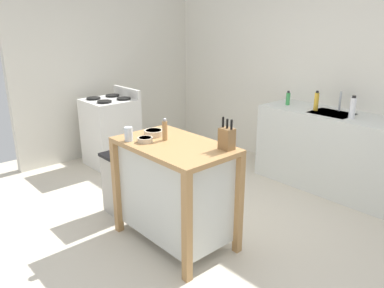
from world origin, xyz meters
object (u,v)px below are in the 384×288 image
(bottle_dish_soap, at_px, (353,108))
(bowl_stoneware_deep, at_px, (154,133))
(bottle_hand_soap, at_px, (316,101))
(knife_block, at_px, (227,138))
(bottle_spray_cleaner, at_px, (288,99))
(bowl_ceramic_small, at_px, (145,140))
(pepper_grinder, at_px, (165,130))
(stove, at_px, (111,132))
(sink_faucet, at_px, (340,101))
(drinking_cup, at_px, (129,134))
(trash_bin, at_px, (122,184))
(kitchen_island, at_px, (175,188))

(bottle_dish_soap, bearing_deg, bowl_stoneware_deep, -113.49)
(bottle_hand_soap, bearing_deg, knife_block, -81.04)
(bottle_hand_soap, relative_size, bottle_spray_cleaner, 1.32)
(bowl_ceramic_small, xyz_separation_m, pepper_grinder, (0.07, 0.16, 0.07))
(knife_block, height_order, bottle_dish_soap, knife_block)
(bottle_spray_cleaner, relative_size, stove, 0.17)
(bottle_dish_soap, bearing_deg, sink_faucet, 137.94)
(bowl_ceramic_small, distance_m, bottle_dish_soap, 2.23)
(bottle_hand_soap, bearing_deg, pepper_grinder, -96.45)
(pepper_grinder, relative_size, bottle_dish_soap, 0.78)
(drinking_cup, relative_size, stove, 0.12)
(bowl_ceramic_small, bearing_deg, bottle_hand_soap, 82.24)
(bottle_hand_soap, distance_m, stove, 2.63)
(pepper_grinder, height_order, trash_bin, pepper_grinder)
(bowl_stoneware_deep, bearing_deg, bowl_ceramic_small, -58.38)
(bowl_stoneware_deep, distance_m, pepper_grinder, 0.18)
(bowl_stoneware_deep, height_order, bottle_spray_cleaner, bottle_spray_cleaner)
(bowl_stoneware_deep, relative_size, bottle_dish_soap, 0.69)
(bowl_stoneware_deep, height_order, bottle_hand_soap, bottle_hand_soap)
(kitchen_island, relative_size, bowl_stoneware_deep, 6.08)
(kitchen_island, xyz_separation_m, sink_faucet, (0.30, 2.18, 0.49))
(trash_bin, relative_size, sink_faucet, 2.86)
(bowl_stoneware_deep, distance_m, drinking_cup, 0.25)
(stove, bearing_deg, kitchen_island, -15.79)
(bowl_ceramic_small, height_order, bottle_spray_cleaner, bottle_spray_cleaner)
(pepper_grinder, relative_size, stove, 0.19)
(bottle_spray_cleaner, bearing_deg, knife_block, -69.76)
(bowl_stoneware_deep, height_order, sink_faucet, sink_faucet)
(knife_block, height_order, bottle_hand_soap, knife_block)
(pepper_grinder, xyz_separation_m, bottle_dish_soap, (0.68, 1.95, 0.00))
(bowl_ceramic_small, bearing_deg, bottle_dish_soap, 70.48)
(bowl_stoneware_deep, xyz_separation_m, pepper_grinder, (0.17, -0.00, 0.06))
(trash_bin, relative_size, stove, 0.62)
(bowl_stoneware_deep, relative_size, sink_faucet, 0.76)
(knife_block, distance_m, pepper_grinder, 0.55)
(bowl_stoneware_deep, xyz_separation_m, bottle_hand_soap, (0.39, 2.00, 0.06))
(sink_faucet, bearing_deg, bowl_ceramic_small, -101.85)
(kitchen_island, relative_size, bowl_ceramic_small, 7.97)
(bottle_spray_cleaner, bearing_deg, sink_faucet, 15.71)
(kitchen_island, height_order, bottle_dish_soap, bottle_dish_soap)
(bowl_ceramic_small, relative_size, drinking_cup, 1.07)
(bottle_dish_soap, height_order, stove, bottle_dish_soap)
(kitchen_island, height_order, bowl_ceramic_small, bowl_ceramic_small)
(bowl_ceramic_small, bearing_deg, bottle_spray_cleaner, 92.31)
(bowl_stoneware_deep, bearing_deg, sink_faucet, 74.86)
(kitchen_island, relative_size, sink_faucet, 4.63)
(bowl_stoneware_deep, distance_m, bottle_hand_soap, 2.04)
(drinking_cup, bearing_deg, bottle_hand_soap, 79.58)
(pepper_grinder, bearing_deg, bottle_spray_cleaner, 94.40)
(bottle_hand_soap, height_order, stove, bottle_hand_soap)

